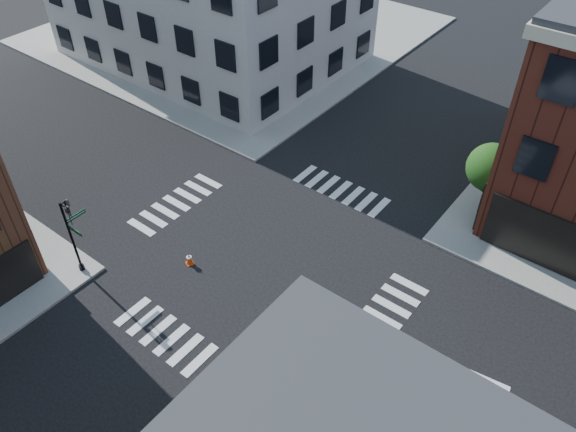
# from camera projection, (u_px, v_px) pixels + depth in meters

# --- Properties ---
(ground) EXTENTS (120.00, 120.00, 0.00)m
(ground) POSITION_uv_depth(u_px,v_px,m) (268.00, 254.00, 29.91)
(ground) COLOR black
(ground) RESTS_ON ground
(sidewalk_nw) EXTENTS (30.00, 30.00, 0.15)m
(sidewalk_nw) POSITION_uv_depth(u_px,v_px,m) (236.00, 30.00, 52.09)
(sidewalk_nw) COLOR gray
(sidewalk_nw) RESTS_ON ground
(tree_near) EXTENTS (2.69, 2.69, 4.49)m
(tree_near) POSITION_uv_depth(u_px,v_px,m) (492.00, 170.00, 30.30)
(tree_near) COLOR black
(tree_near) RESTS_ON ground
(tree_far) EXTENTS (2.43, 2.43, 4.07)m
(tree_far) POSITION_uv_depth(u_px,v_px,m) (529.00, 128.00, 34.07)
(tree_far) COLOR black
(tree_far) RESTS_ON ground
(signal_pole) EXTENTS (1.29, 1.24, 4.60)m
(signal_pole) POSITION_uv_depth(u_px,v_px,m) (72.00, 230.00, 27.15)
(signal_pole) COLOR black
(signal_pole) RESTS_ON ground
(box_truck) EXTENTS (8.95, 3.77, 3.95)m
(box_truck) POSITION_uv_depth(u_px,v_px,m) (385.00, 397.00, 21.24)
(box_truck) COLOR silver
(box_truck) RESTS_ON ground
(traffic_cone) EXTENTS (0.51, 0.51, 0.72)m
(traffic_cone) POSITION_uv_depth(u_px,v_px,m) (189.00, 259.00, 29.18)
(traffic_cone) COLOR #DC3D09
(traffic_cone) RESTS_ON ground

